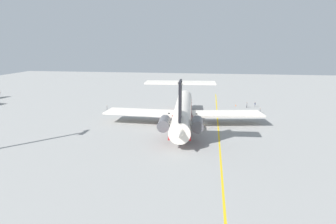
# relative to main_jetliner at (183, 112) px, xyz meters

# --- Properties ---
(ground) EXTENTS (281.62, 281.62, 0.00)m
(ground) POSITION_rel_main_jetliner_xyz_m (1.76, -4.66, -3.83)
(ground) COLOR gray
(main_jetliner) EXTENTS (48.26, 42.77, 14.05)m
(main_jetliner) POSITION_rel_main_jetliner_xyz_m (0.00, 0.00, 0.00)
(main_jetliner) COLOR silver
(main_jetliner) RESTS_ON ground
(ground_crew_near_nose) EXTENTS (0.41, 0.27, 1.66)m
(ground_crew_near_nose) POSITION_rel_main_jetliner_xyz_m (14.81, 26.23, -2.78)
(ground_crew_near_nose) COLOR black
(ground_crew_near_nose) RESTS_ON ground
(ground_crew_near_tail) EXTENTS (0.28, 0.39, 1.76)m
(ground_crew_near_tail) POSITION_rel_main_jetliner_xyz_m (26.18, -19.15, -2.71)
(ground_crew_near_tail) COLOR black
(ground_crew_near_tail) RESTS_ON ground
(ground_crew_portside) EXTENTS (0.44, 0.28, 1.75)m
(ground_crew_portside) POSITION_rel_main_jetliner_xyz_m (27.51, -22.00, -2.72)
(ground_crew_portside) COLOR black
(ground_crew_portside) RESTS_ON ground
(ground_crew_starboard) EXTENTS (0.28, 0.37, 1.72)m
(ground_crew_starboard) POSITION_rel_main_jetliner_xyz_m (18.22, -22.40, -2.74)
(ground_crew_starboard) COLOR black
(ground_crew_starboard) RESTS_ON ground
(safety_cone_nose) EXTENTS (0.40, 0.40, 0.55)m
(safety_cone_nose) POSITION_rel_main_jetliner_xyz_m (28.44, -15.61, -3.56)
(safety_cone_nose) COLOR #EA590F
(safety_cone_nose) RESTS_ON ground
(taxiway_centreline) EXTENTS (101.91, 1.45, 0.01)m
(taxiway_centreline) POSITION_rel_main_jetliner_xyz_m (1.35, -9.33, -3.83)
(taxiway_centreline) COLOR gold
(taxiway_centreline) RESTS_ON ground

